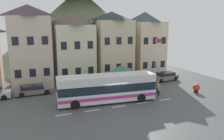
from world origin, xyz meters
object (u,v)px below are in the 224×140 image
at_px(townhouse_01, 30,46).
at_px(townhouse_04, 144,43).
at_px(parked_car_01, 33,90).
at_px(harbour_buoy, 196,88).
at_px(transit_bus, 107,89).
at_px(pedestrian_01, 157,87).
at_px(parked_car_03, 138,80).
at_px(pedestrian_00, 135,86).
at_px(flagpole, 156,57).
at_px(townhouse_03, 112,45).
at_px(public_bench, 130,82).
at_px(parked_car_00, 165,76).
at_px(townhouse_02, 73,48).
at_px(hilltop_castle, 80,24).
at_px(pedestrian_02, 159,89).
at_px(bus_shelter, 121,69).

relative_size(townhouse_01, townhouse_04, 1.06).
xyz_separation_m(parked_car_01, harbour_buoy, (19.73, -7.30, 0.06)).
xyz_separation_m(transit_bus, pedestrian_01, (7.13, 0.51, -0.72)).
xyz_separation_m(transit_bus, parked_car_03, (7.15, 5.64, -0.99)).
xyz_separation_m(townhouse_04, pedestrian_00, (-6.77, -9.45, -4.55)).
bearing_deg(pedestrian_00, transit_bus, -154.52).
relative_size(townhouse_01, flagpole, 1.70).
bearing_deg(pedestrian_01, townhouse_03, 100.57).
distance_m(parked_car_01, pedestrian_00, 13.05).
bearing_deg(flagpole, harbour_buoy, -69.96).
bearing_deg(flagpole, townhouse_04, 75.12).
distance_m(transit_bus, public_bench, 8.05).
xyz_separation_m(parked_car_00, public_bench, (-6.32, -0.32, -0.18)).
distance_m(transit_bus, parked_car_03, 9.16).
distance_m(townhouse_03, parked_car_03, 7.60).
bearing_deg(townhouse_02, hilltop_castle, 72.41).
relative_size(transit_bus, pedestrian_02, 7.47).
bearing_deg(townhouse_01, harbour_buoy, -31.43).
bearing_deg(bus_shelter, pedestrian_00, -43.13).
relative_size(hilltop_castle, parked_car_01, 8.52).
bearing_deg(parked_car_01, pedestrian_01, -22.69).
height_order(hilltop_castle, pedestrian_02, hilltop_castle).
bearing_deg(parked_car_00, harbour_buoy, 83.48).
height_order(townhouse_03, bus_shelter, townhouse_03).
height_order(townhouse_02, pedestrian_02, townhouse_02).
relative_size(parked_car_03, public_bench, 2.92).
xyz_separation_m(bus_shelter, parked_car_03, (3.75, 2.11, -2.31)).
height_order(bus_shelter, parked_car_01, bus_shelter).
bearing_deg(flagpole, parked_car_01, 176.44).
distance_m(pedestrian_01, flagpole, 6.13).
xyz_separation_m(townhouse_04, pedestrian_02, (-4.70, -11.98, -4.51)).
height_order(bus_shelter, flagpole, flagpole).
height_order(townhouse_04, transit_bus, townhouse_04).
distance_m(townhouse_03, harbour_buoy, 14.88).
xyz_separation_m(hilltop_castle, flagpole, (5.63, -23.33, -4.81)).
relative_size(townhouse_01, parked_car_00, 2.49).
height_order(transit_bus, pedestrian_00, transit_bus).
relative_size(townhouse_03, hilltop_castle, 0.28).
bearing_deg(flagpole, townhouse_02, 150.94).
xyz_separation_m(transit_bus, parked_car_01, (-7.68, 6.22, -1.00)).
xyz_separation_m(townhouse_03, flagpole, (4.66, -6.10, -1.44)).
relative_size(townhouse_04, pedestrian_02, 7.14).
height_order(hilltop_castle, bus_shelter, hilltop_castle).
distance_m(townhouse_04, harbour_buoy, 13.65).
height_order(transit_bus, pedestrian_01, transit_bus).
bearing_deg(transit_bus, flagpole, 33.22).
bearing_deg(transit_bus, parked_car_03, 43.78).
relative_size(parked_car_00, harbour_buoy, 3.92).
distance_m(townhouse_02, public_bench, 10.24).
distance_m(townhouse_01, transit_bus, 13.84).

